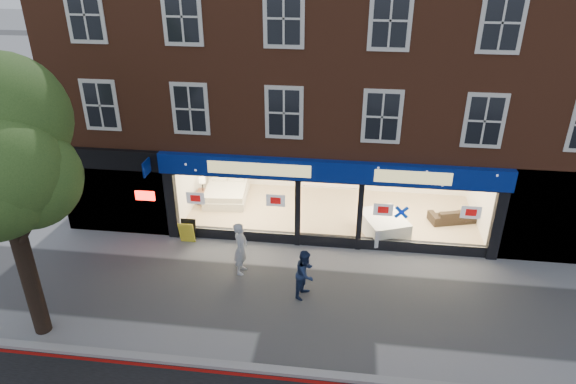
% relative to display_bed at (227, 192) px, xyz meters
% --- Properties ---
extents(ground, '(120.00, 120.00, 0.00)m').
position_rel_display_bed_xyz_m(ground, '(4.26, -5.88, -0.42)').
color(ground, gray).
rests_on(ground, ground).
extents(kerb_line, '(60.00, 0.10, 0.01)m').
position_rel_display_bed_xyz_m(kerb_line, '(4.26, -8.98, -0.42)').
color(kerb_line, '#8C0A07').
rests_on(kerb_line, ground).
extents(kerb_stone, '(60.00, 0.25, 0.12)m').
position_rel_display_bed_xyz_m(kerb_stone, '(4.26, -8.78, -0.36)').
color(kerb_stone, gray).
rests_on(kerb_stone, ground).
extents(showroom_floor, '(11.00, 4.50, 0.10)m').
position_rel_display_bed_xyz_m(showroom_floor, '(4.26, -0.63, -0.37)').
color(showroom_floor, tan).
rests_on(showroom_floor, ground).
extents(building, '(19.00, 8.26, 10.30)m').
position_rel_display_bed_xyz_m(building, '(4.25, 1.05, 6.25)').
color(building, brown).
rests_on(building, ground).
extents(display_bed, '(1.85, 2.18, 1.15)m').
position_rel_display_bed_xyz_m(display_bed, '(0.00, 0.00, 0.00)').
color(display_bed, beige).
rests_on(display_bed, showroom_floor).
extents(bedside_table, '(0.48, 0.48, 0.55)m').
position_rel_display_bed_xyz_m(bedside_table, '(-0.84, -0.44, -0.05)').
color(bedside_table, brown).
rests_on(bedside_table, showroom_floor).
extents(mattress_stack, '(1.92, 2.12, 0.68)m').
position_rel_display_bed_xyz_m(mattress_stack, '(6.20, -1.88, 0.02)').
color(mattress_stack, white).
rests_on(mattress_stack, showroom_floor).
extents(sofa, '(1.96, 1.21, 0.53)m').
position_rel_display_bed_xyz_m(sofa, '(8.86, -0.65, -0.06)').
color(sofa, black).
rests_on(sofa, showroom_floor).
extents(a_board, '(0.55, 0.36, 0.84)m').
position_rel_display_bed_xyz_m(a_board, '(-0.64, -3.18, -0.01)').
color(a_board, yellow).
rests_on(a_board, ground).
extents(pedestrian_grey, '(0.48, 0.69, 1.78)m').
position_rel_display_bed_xyz_m(pedestrian_grey, '(1.62, -4.71, 0.46)').
color(pedestrian_grey, '#B8BAC0').
rests_on(pedestrian_grey, ground).
extents(pedestrian_blue, '(0.81, 0.91, 1.55)m').
position_rel_display_bed_xyz_m(pedestrian_blue, '(3.76, -5.63, 0.35)').
color(pedestrian_blue, '#1A2749').
rests_on(pedestrian_blue, ground).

